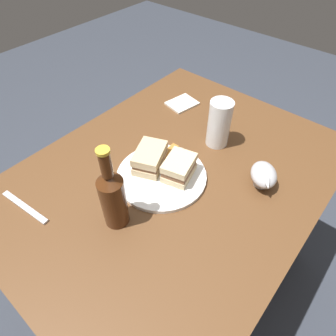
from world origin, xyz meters
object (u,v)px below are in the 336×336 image
pint_glass (219,126)px  napkin (182,103)px  sandwich_half_right (150,158)px  gravy_boat (264,175)px  cider_bottle (113,197)px  fork (25,207)px  plate (161,176)px  sandwich_half_left (179,168)px

pint_glass → napkin: bearing=65.9°
pint_glass → sandwich_half_right: bearing=159.4°
gravy_boat → napkin: (0.18, 0.44, -0.04)m
pint_glass → cider_bottle: (-0.44, 0.03, 0.03)m
gravy_boat → cider_bottle: (-0.36, 0.23, 0.06)m
napkin → fork: bearing=178.5°
gravy_boat → plate: bearing=124.7°
gravy_boat → napkin: gravy_boat is taller
plate → gravy_boat: size_ratio=2.20×
sandwich_half_right → fork: bearing=154.5°
sandwich_half_right → napkin: size_ratio=1.26×
plate → sandwich_half_left: bearing=-52.4°
plate → pint_glass: pint_glass is taller
sandwich_half_right → gravy_boat: size_ratio=1.11×
sandwich_half_left → gravy_boat: 0.25m
pint_glass → fork: bearing=156.5°
plate → napkin: (0.35, 0.20, -0.00)m
plate → fork: 0.40m
plate → napkin: size_ratio=2.49×
cider_bottle → napkin: 0.59m
plate → sandwich_half_left: (0.03, -0.04, 0.04)m
sandwich_half_left → napkin: (0.32, 0.24, -0.04)m
sandwich_half_left → sandwich_half_right: bearing=105.1°
plate → sandwich_half_right: (0.01, 0.05, 0.04)m
pint_glass → cider_bottle: cider_bottle is taller
plate → cider_bottle: (-0.19, -0.01, 0.09)m
fork → gravy_boat: bearing=-138.5°
fork → sandwich_half_right: bearing=-121.6°
sandwich_half_right → pint_glass: (0.24, -0.09, 0.03)m
plate → cider_bottle: 0.21m
plate → fork: plate is taller
plate → fork: (-0.33, 0.21, -0.00)m
plate → napkin: 0.40m
plate → pint_glass: bearing=-8.7°
sandwich_half_left → gravy_boat: (0.14, -0.20, -0.00)m
napkin → fork: size_ratio=0.61×
napkin → sandwich_half_right: bearing=-157.1°
gravy_boat → napkin: size_ratio=1.13×
plate → fork: bearing=147.3°
sandwich_half_left → pint_glass: (0.21, 0.00, 0.03)m
cider_bottle → fork: (-0.14, 0.23, -0.09)m
plate → gravy_boat: 0.30m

